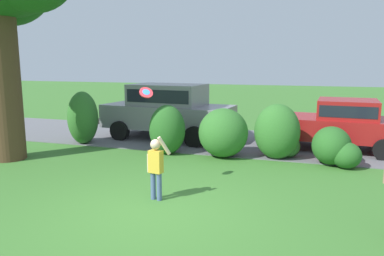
{
  "coord_description": "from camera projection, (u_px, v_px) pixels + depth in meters",
  "views": [
    {
      "loc": [
        2.68,
        -5.78,
        2.65
      ],
      "look_at": [
        -0.08,
        2.62,
        1.1
      ],
      "focal_mm": 34.91,
      "sensor_mm": 36.0,
      "label": 1
    }
  ],
  "objects": [
    {
      "name": "parked_suv",
      "position": [
        168.0,
        108.0,
        13.04
      ],
      "size": [
        4.83,
        2.37,
        1.92
      ],
      "color": "gray",
      "rests_on": "ground"
    },
    {
      "name": "child_thrower",
      "position": [
        156.0,
        164.0,
        7.2
      ],
      "size": [
        0.47,
        0.24,
        1.29
      ],
      "color": "#4C608C",
      "rests_on": "ground"
    },
    {
      "name": "ground_plane",
      "position": [
        150.0,
        212.0,
        6.69
      ],
      "size": [
        80.0,
        80.0,
        0.0
      ],
      "primitive_type": "plane",
      "color": "#3D752D"
    },
    {
      "name": "shrub_centre",
      "position": [
        223.0,
        133.0,
        10.54
      ],
      "size": [
        1.4,
        1.37,
        1.39
      ],
      "color": "#33702B",
      "rests_on": "ground"
    },
    {
      "name": "parked_sedan",
      "position": [
        339.0,
        123.0,
        11.4
      ],
      "size": [
        4.49,
        2.28,
        1.56
      ],
      "color": "maroon",
      "rests_on": "ground"
    },
    {
      "name": "shrub_far_end",
      "position": [
        335.0,
        148.0,
        9.71
      ],
      "size": [
        1.23,
        1.25,
        1.01
      ],
      "color": "#286023",
      "rests_on": "ground"
    },
    {
      "name": "shrub_centre_right",
      "position": [
        278.0,
        133.0,
        10.36
      ],
      "size": [
        1.26,
        1.15,
        1.54
      ],
      "color": "#33702B",
      "rests_on": "ground"
    },
    {
      "name": "driveway_strip",
      "position": [
        230.0,
        141.0,
        12.8
      ],
      "size": [
        28.0,
        4.4,
        0.02
      ],
      "primitive_type": "cube",
      "color": "slate",
      "rests_on": "ground"
    },
    {
      "name": "frisbee",
      "position": [
        146.0,
        93.0,
        7.59
      ],
      "size": [
        0.32,
        0.25,
        0.29
      ],
      "color": "red"
    },
    {
      "name": "shrub_centre_left",
      "position": [
        167.0,
        130.0,
        10.89
      ],
      "size": [
        1.06,
        1.01,
        1.45
      ],
      "color": "#286023",
      "rests_on": "ground"
    },
    {
      "name": "shrub_near_tree",
      "position": [
        83.0,
        120.0,
        12.3
      ],
      "size": [
        1.04,
        1.12,
        1.73
      ],
      "color": "#33702B",
      "rests_on": "ground"
    }
  ]
}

